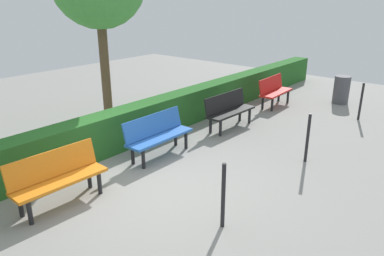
# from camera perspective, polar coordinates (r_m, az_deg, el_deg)

# --- Properties ---
(ground_plane) EXTENTS (21.69, 21.69, 0.00)m
(ground_plane) POSITION_cam_1_polar(r_m,az_deg,el_deg) (6.59, -6.78, -8.69)
(ground_plane) COLOR gray
(bench_red) EXTENTS (1.42, 0.52, 0.86)m
(bench_red) POSITION_cam_1_polar(r_m,az_deg,el_deg) (11.25, 12.61, 5.77)
(bench_red) COLOR red
(bench_red) RESTS_ON ground_plane
(bench_black) EXTENTS (1.54, 0.51, 0.86)m
(bench_black) POSITION_cam_1_polar(r_m,az_deg,el_deg) (9.16, 5.71, 2.96)
(bench_black) COLOR black
(bench_black) RESTS_ON ground_plane
(bench_blue) EXTENTS (1.56, 0.48, 0.86)m
(bench_blue) POSITION_cam_1_polar(r_m,az_deg,el_deg) (7.53, -5.36, -0.83)
(bench_blue) COLOR blue
(bench_blue) RESTS_ON ground_plane
(bench_orange) EXTENTS (1.50, 0.52, 0.86)m
(bench_orange) POSITION_cam_1_polar(r_m,az_deg,el_deg) (6.16, -20.14, -6.97)
(bench_orange) COLOR orange
(bench_orange) RESTS_ON ground_plane
(hedge_row) EXTENTS (17.69, 0.52, 0.84)m
(hedge_row) POSITION_cam_1_polar(r_m,az_deg,el_deg) (8.24, -9.58, 0.38)
(hedge_row) COLOR #266023
(hedge_row) RESTS_ON ground_plane
(railing_post_near) EXTENTS (0.06, 0.06, 1.00)m
(railing_post_near) POSITION_cam_1_polar(r_m,az_deg,el_deg) (10.66, 24.73, 3.74)
(railing_post_near) COLOR black
(railing_post_near) RESTS_ON ground_plane
(railing_post_mid) EXTENTS (0.06, 0.06, 1.00)m
(railing_post_mid) POSITION_cam_1_polar(r_m,az_deg,el_deg) (7.55, 17.49, -1.50)
(railing_post_mid) COLOR black
(railing_post_mid) RESTS_ON ground_plane
(railing_post_far) EXTENTS (0.06, 0.06, 1.00)m
(railing_post_far) POSITION_cam_1_polar(r_m,az_deg,el_deg) (5.24, 4.87, -10.43)
(railing_post_far) COLOR black
(railing_post_far) RESTS_ON ground_plane
(trash_bin) EXTENTS (0.47, 0.47, 0.84)m
(trash_bin) POSITION_cam_1_polar(r_m,az_deg,el_deg) (12.14, 22.16, 5.51)
(trash_bin) COLOR #4C4C51
(trash_bin) RESTS_ON ground_plane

